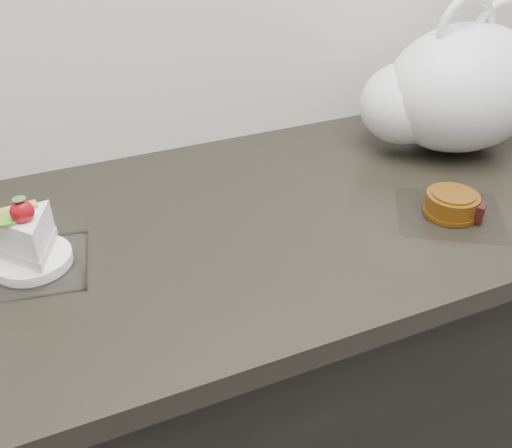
# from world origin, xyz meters

# --- Properties ---
(counter) EXTENTS (2.04, 0.64, 0.90)m
(counter) POSITION_xyz_m (0.00, 1.69, 0.45)
(counter) COLOR black
(counter) RESTS_ON ground
(cake_tray) EXTENTS (0.18, 0.18, 0.12)m
(cake_tray) POSITION_xyz_m (-0.40, 1.69, 0.93)
(cake_tray) COLOR white
(cake_tray) RESTS_ON counter
(mooncake_wrap) EXTENTS (0.24, 0.24, 0.04)m
(mooncake_wrap) POSITION_xyz_m (0.28, 1.56, 0.92)
(mooncake_wrap) COLOR white
(mooncake_wrap) RESTS_ON counter
(plastic_bag) EXTENTS (0.40, 0.31, 0.31)m
(plastic_bag) POSITION_xyz_m (0.45, 1.78, 1.02)
(plastic_bag) COLOR silver
(plastic_bag) RESTS_ON counter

